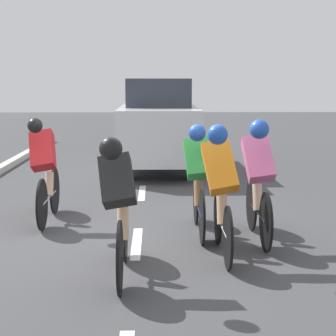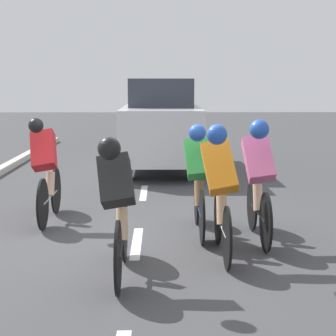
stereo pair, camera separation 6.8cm
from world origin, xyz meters
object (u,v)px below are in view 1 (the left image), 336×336
cyclist_pink (258,178)px  support_car (158,124)px  cyclist_orange (221,188)px  cyclist_red (45,169)px  cyclist_green (198,177)px  cyclist_black (119,205)px

cyclist_pink → support_car: 6.14m
cyclist_orange → cyclist_pink: 0.83m
cyclist_red → support_car: size_ratio=0.40×
cyclist_green → support_car: size_ratio=0.40×
support_car → cyclist_green: bearing=94.7°
cyclist_black → cyclist_green: bearing=-119.4°
cyclist_orange → cyclist_red: 2.84m
cyclist_pink → cyclist_orange: bearing=49.1°
cyclist_red → support_car: bearing=-108.3°
cyclist_orange → cyclist_black: bearing=31.4°
cyclist_green → cyclist_pink: bearing=154.4°
cyclist_orange → support_car: bearing=-84.4°
cyclist_pink → cyclist_black: bearing=38.3°
cyclist_black → cyclist_pink: cyclist_pink is taller
cyclist_green → cyclist_red: bearing=-18.2°
cyclist_red → cyclist_black: cyclist_red is taller
cyclist_orange → cyclist_green: bearing=-79.6°
cyclist_orange → cyclist_pink: size_ratio=0.97×
cyclist_black → cyclist_green: size_ratio=1.01×
cyclist_orange → cyclist_green: 0.99m
cyclist_pink → support_car: size_ratio=0.40×
cyclist_pink → cyclist_green: cyclist_pink is taller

